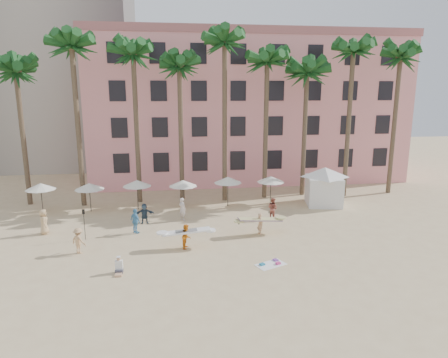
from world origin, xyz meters
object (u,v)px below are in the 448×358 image
cabana (324,183)px  carrier_white (186,235)px  pink_hotel (245,109)px  carrier_yellow (260,222)px

cabana → carrier_white: cabana is taller
pink_hotel → cabana: pink_hotel is taller
carrier_white → cabana: bearing=33.7°
carrier_yellow → carrier_white: bearing=-161.2°
cabana → carrier_yellow: 10.11m
pink_hotel → carrier_white: size_ratio=10.95×
pink_hotel → cabana: 16.18m
cabana → carrier_white: (-12.89, -8.58, -1.17)m
pink_hotel → carrier_white: pink_hotel is taller
pink_hotel → carrier_yellow: size_ratio=10.63×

